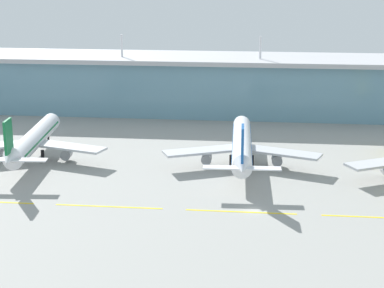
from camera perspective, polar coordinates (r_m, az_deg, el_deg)
The scene contains 7 objects.
ground_plane at distance 169.04m, azimuth 5.30°, elevation -5.70°, with size 600.00×600.00×0.00m, color gray.
terminal_building at distance 273.32m, azimuth 5.86°, elevation 5.07°, with size 288.00×34.00×32.70m.
airliner_near_middle at distance 214.59m, azimuth -13.59°, elevation 0.32°, with size 48.63×58.68×18.90m.
airliner_center at distance 203.63m, azimuth 4.33°, elevation -0.09°, with size 48.76×62.37×18.90m.
taxiway_stripe_mid_west at distance 171.89m, azimuth -7.20°, elevation -5.39°, with size 28.00×0.70×0.04m, color yellow.
taxiway_stripe_centre at distance 167.50m, azimuth 4.25°, elevation -5.87°, with size 28.00×0.70×0.04m, color yellow.
taxiway_stripe_mid_east at distance 169.95m, azimuth 15.85°, elevation -6.13°, with size 28.00×0.70×0.04m, color yellow.
Camera 1 is at (1.88, -157.77, 60.66)m, focal length 61.72 mm.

